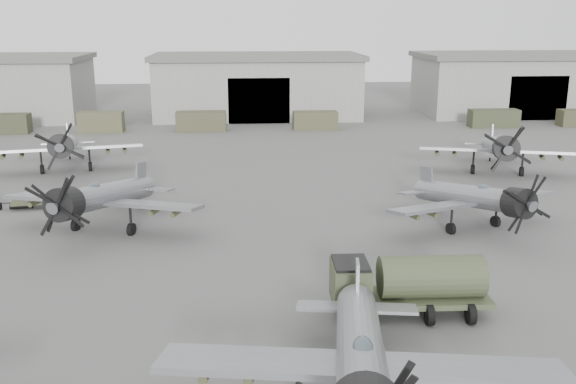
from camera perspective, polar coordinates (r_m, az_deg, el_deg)
name	(u,v)px	position (r m, az deg, el deg)	size (l,w,h in m)	color
ground	(297,299)	(32.57, 0.76, -9.49)	(220.00, 220.00, 0.00)	#535350
hangar_center	(257,85)	(91.92, -2.75, 9.47)	(29.00, 14.80, 8.70)	#9C9C92
hangar_right	(518,83)	(100.49, 19.76, 9.10)	(29.00, 14.80, 8.70)	#9C9C92
support_truck_1	(6,124)	(85.21, -23.79, 5.58)	(5.65, 2.20, 2.38)	#373B26
support_truck_2	(101,122)	(82.15, -16.27, 6.00)	(5.36, 2.20, 2.53)	#4B4B31
support_truck_3	(201,121)	(80.55, -7.73, 6.25)	(6.11, 2.20, 2.41)	#44432C
support_truck_4	(315,120)	(80.99, 2.43, 6.37)	(5.54, 2.20, 2.26)	#46462E
support_truck_6	(494,118)	(86.79, 17.81, 6.26)	(6.27, 2.20, 2.27)	#373C27
aircraft_near_1	(361,362)	(22.21, 6.53, -14.79)	(14.12, 12.71, 5.60)	gray
aircraft_mid_1	(100,198)	(43.02, -16.39, -0.48)	(13.28, 11.95, 5.32)	gray
aircraft_mid_2	(477,198)	(43.61, 16.46, -0.52)	(12.21, 11.01, 4.92)	gray
aircraft_far_0	(64,145)	(61.17, -19.27, 3.93)	(13.90, 12.51, 5.52)	#989CA1
aircraft_far_1	(499,147)	(59.78, 18.26, 3.80)	(13.98, 12.58, 5.57)	gray
fuel_tanker	(408,281)	(30.95, 10.63, -7.80)	(7.51, 3.27, 2.87)	#3E462E
tug_trailer	(5,203)	(51.35, -23.89, -0.86)	(7.06, 2.22, 1.40)	#373C27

